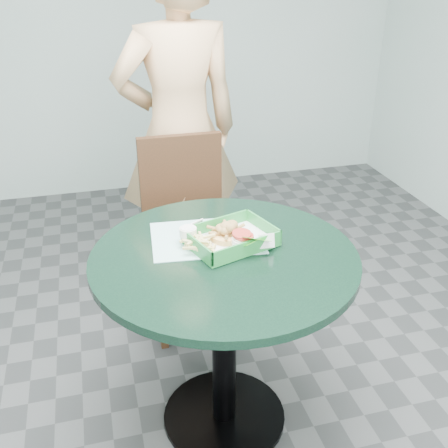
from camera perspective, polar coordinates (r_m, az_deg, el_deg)
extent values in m
cube|color=#303335|center=(2.27, 0.02, -20.24)|extent=(4.00, 5.00, 0.02)
cube|color=silver|center=(4.02, -9.96, 22.88)|extent=(4.00, 0.04, 2.80)
cylinder|color=black|center=(2.26, 0.02, -20.07)|extent=(0.49, 0.49, 0.02)
cylinder|color=black|center=(2.01, 0.02, -12.88)|extent=(0.09, 0.09, 0.70)
cylinder|color=#1C3726|center=(1.80, 0.03, -4.20)|extent=(0.92, 0.92, 0.03)
cube|color=#431F12|center=(2.51, -3.74, -2.10)|extent=(0.40, 0.40, 0.04)
cube|color=#431F12|center=(2.56, -4.71, 4.71)|extent=(0.40, 0.04, 0.46)
cube|color=#431F12|center=(2.47, -6.72, -9.25)|extent=(0.04, 0.04, 0.43)
cube|color=#431F12|center=(2.52, 1.07, -8.13)|extent=(0.04, 0.04, 0.43)
cube|color=#431F12|center=(2.75, -7.82, -5.12)|extent=(0.04, 0.04, 0.43)
cube|color=#431F12|center=(2.80, -0.85, -4.21)|extent=(0.04, 0.04, 0.43)
imported|color=tan|center=(2.63, -5.03, 13.16)|extent=(0.81, 0.58, 2.08)
cube|color=#9CD5D0|center=(1.89, -1.92, -2.03)|extent=(0.41, 0.33, 0.00)
cube|color=#238639|center=(1.84, 0.76, -2.61)|extent=(0.29, 0.21, 0.01)
cube|color=white|center=(1.84, 0.76, -2.45)|extent=(0.27, 0.20, 0.00)
cube|color=#238639|center=(1.92, -0.04, -0.42)|extent=(0.29, 0.01, 0.05)
cube|color=#238639|center=(1.75, 1.65, -3.38)|extent=(0.29, 0.01, 0.05)
cube|color=#238639|center=(1.87, 4.88, -1.29)|extent=(0.01, 0.21, 0.05)
cube|color=#238639|center=(1.80, -3.50, -2.38)|extent=(0.01, 0.21, 0.05)
cylinder|color=#DFA95C|center=(1.85, 0.48, -1.80)|extent=(0.12, 0.12, 0.02)
cylinder|color=white|center=(1.87, -3.58, -0.75)|extent=(0.06, 0.06, 0.03)
cylinder|color=white|center=(1.86, -3.60, -0.28)|extent=(0.05, 0.05, 0.00)
cylinder|color=white|center=(1.80, 1.71, -2.67)|extent=(0.08, 0.08, 0.03)
torus|color=beige|center=(1.79, 1.72, -2.20)|extent=(0.07, 0.07, 0.01)
cylinder|color=#BC342A|center=(1.78, 1.73, -1.94)|extent=(0.07, 0.07, 0.01)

